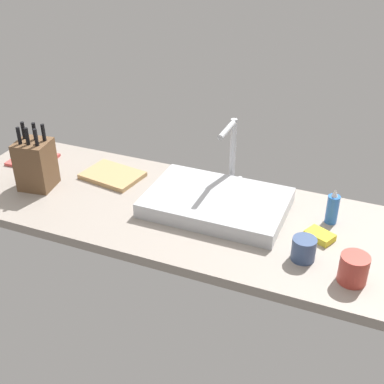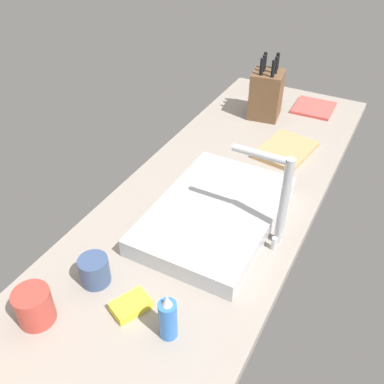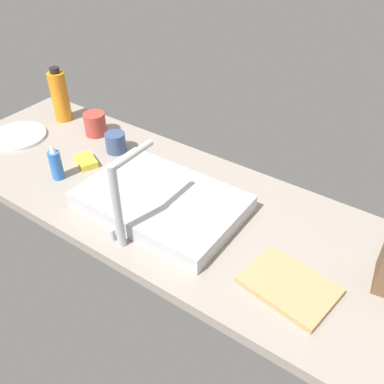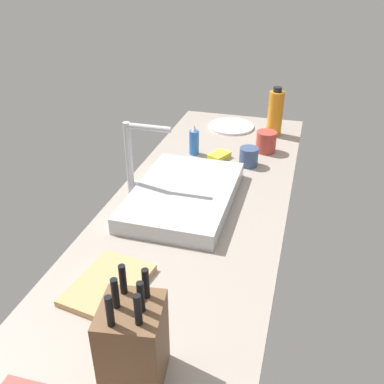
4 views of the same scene
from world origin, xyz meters
The scene contains 10 objects.
countertop_slab centered at (0.00, 0.00, 1.75)cm, with size 194.28×60.66×3.50cm, color gray.
sink_basin centered at (4.74, 5.04, 6.25)cm, with size 49.90×32.93×5.50cm, color #B7BABF.
faucet centered at (4.20, 22.17, 20.12)cm, with size 5.50×16.46×27.52cm.
cutting_board centered at (-41.97, 11.45, 4.40)cm, with size 22.67×16.30×1.80cm, color tan.
soap_bottle centered at (44.37, 12.38, 9.21)cm, with size 4.18×4.18×13.23cm.
water_bottle centered at (75.41, -17.84, 14.13)cm, with size 7.01×7.01×22.74cm.
dinner_plate centered at (79.01, 3.11, 4.10)cm, with size 22.00×22.00×1.20cm, color white.
coffee_mug centered at (55.16, -16.70, 8.00)cm, with size 8.57×8.57×9.01cm, color #B23D33.
ceramic_cup centered at (39.64, -11.80, 7.29)cm, with size 7.56×7.56×7.58cm, color #384C75.
dish_sponge centered at (42.64, 0.92, 4.70)cm, with size 9.00×6.00×2.40cm, color yellow.
Camera 3 is at (-61.91, 83.77, 90.28)cm, focal length 39.64 mm.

